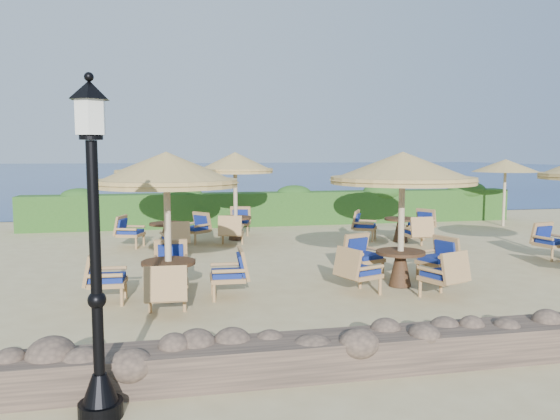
# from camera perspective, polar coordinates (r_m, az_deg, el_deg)

# --- Properties ---
(ground) EXTENTS (120.00, 120.00, 0.00)m
(ground) POSITION_cam_1_polar(r_m,az_deg,el_deg) (13.20, 6.59, -5.54)
(ground) COLOR tan
(ground) RESTS_ON ground
(sea) EXTENTS (160.00, 160.00, 0.00)m
(sea) POSITION_cam_1_polar(r_m,az_deg,el_deg) (82.41, -9.02, 4.10)
(sea) COLOR navy
(sea) RESTS_ON ground
(hedge) EXTENTS (18.00, 0.90, 1.20)m
(hedge) POSITION_cam_1_polar(r_m,az_deg,el_deg) (20.00, 0.07, 0.17)
(hedge) COLOR #1F4717
(hedge) RESTS_ON ground
(stone_wall) EXTENTS (15.00, 0.65, 0.44)m
(stone_wall) POSITION_cam_1_polar(r_m,az_deg,el_deg) (7.72, 21.68, -12.65)
(stone_wall) COLOR brown
(stone_wall) RESTS_ON ground
(lamp_post) EXTENTS (0.44, 0.44, 3.31)m
(lamp_post) POSITION_cam_1_polar(r_m,az_deg,el_deg) (5.61, -18.71, -5.42)
(lamp_post) COLOR black
(lamp_post) RESTS_ON ground
(extra_parasol) EXTENTS (2.30, 2.30, 2.41)m
(extra_parasol) POSITION_cam_1_polar(r_m,az_deg,el_deg) (21.15, 22.50, 4.29)
(extra_parasol) COLOR #C8B28D
(extra_parasol) RESTS_ON ground
(cafe_set_0) EXTENTS (2.83, 2.83, 2.65)m
(cafe_set_0) POSITION_cam_1_polar(r_m,az_deg,el_deg) (9.83, -11.71, 0.73)
(cafe_set_0) COLOR #C8B28D
(cafe_set_0) RESTS_ON ground
(cafe_set_1) EXTENTS (2.87, 2.87, 2.65)m
(cafe_set_1) POSITION_cam_1_polar(r_m,az_deg,el_deg) (10.88, 12.62, 1.64)
(cafe_set_1) COLOR #C8B28D
(cafe_set_1) RESTS_ON ground
(cafe_set_3) EXTENTS (2.82, 2.82, 2.65)m
(cafe_set_3) POSITION_cam_1_polar(r_m,az_deg,el_deg) (15.26, -11.83, 3.13)
(cafe_set_3) COLOR #C8B28D
(cafe_set_3) RESTS_ON ground
(cafe_set_4) EXTENTS (2.30, 2.89, 2.65)m
(cafe_set_4) POSITION_cam_1_polar(r_m,az_deg,el_deg) (16.42, -4.70, 3.40)
(cafe_set_4) COLOR #C8B28D
(cafe_set_4) RESTS_ON ground
(cafe_set_5) EXTENTS (2.77, 2.71, 2.65)m
(cafe_set_5) POSITION_cam_1_polar(r_m,az_deg,el_deg) (16.42, 12.62, 3.18)
(cafe_set_5) COLOR #C8B28D
(cafe_set_5) RESTS_ON ground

